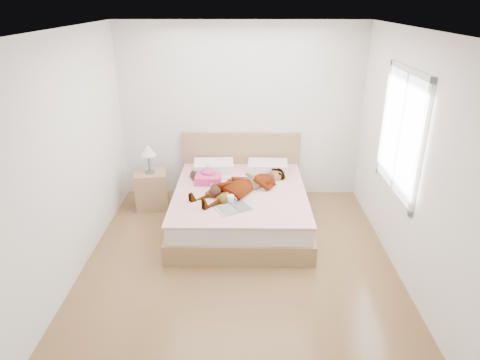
{
  "coord_description": "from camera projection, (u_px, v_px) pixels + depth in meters",
  "views": [
    {
      "loc": [
        0.06,
        -4.23,
        2.88
      ],
      "look_at": [
        0.0,
        0.85,
        0.7
      ],
      "focal_mm": 32.0,
      "sensor_mm": 36.0,
      "label": 1
    }
  ],
  "objects": [
    {
      "name": "woman",
      "position": [
        243.0,
        183.0,
        5.66
      ],
      "size": [
        1.53,
        1.43,
        0.21
      ],
      "primitive_type": "imported",
      "rotation": [
        0.0,
        0.0,
        -0.86
      ],
      "color": "white",
      "rests_on": "bed"
    },
    {
      "name": "ground",
      "position": [
        239.0,
        263.0,
        5.02
      ],
      "size": [
        4.0,
        4.0,
        0.0
      ],
      "primitive_type": "plane",
      "color": "#53361A",
      "rests_on": "ground"
    },
    {
      "name": "hair",
      "position": [
        204.0,
        174.0,
        6.11
      ],
      "size": [
        0.48,
        0.55,
        0.07
      ],
      "primitive_type": "ellipsoid",
      "rotation": [
        0.0,
        0.0,
        0.19
      ],
      "color": "black",
      "rests_on": "bed"
    },
    {
      "name": "phone",
      "position": [
        208.0,
        165.0,
        6.0
      ],
      "size": [
        0.1,
        0.11,
        0.05
      ],
      "primitive_type": "cube",
      "rotation": [
        0.44,
        0.0,
        0.71
      ],
      "color": "silver",
      "rests_on": "bed"
    },
    {
      "name": "towel",
      "position": [
        208.0,
        177.0,
        5.91
      ],
      "size": [
        0.35,
        0.31,
        0.18
      ],
      "color": "#DD3C71",
      "rests_on": "bed"
    },
    {
      "name": "magazine",
      "position": [
        234.0,
        208.0,
        5.19
      ],
      "size": [
        0.5,
        0.44,
        0.02
      ],
      "color": "silver",
      "rests_on": "bed"
    },
    {
      "name": "bed",
      "position": [
        240.0,
        203.0,
        5.87
      ],
      "size": [
        1.8,
        2.08,
        1.0
      ],
      "color": "brown",
      "rests_on": "ground"
    },
    {
      "name": "room_shell",
      "position": [
        401.0,
        134.0,
        4.69
      ],
      "size": [
        4.0,
        4.0,
        4.0
      ],
      "color": "white",
      "rests_on": "ground"
    },
    {
      "name": "nightstand",
      "position": [
        151.0,
        187.0,
        6.25
      ],
      "size": [
        0.51,
        0.47,
        0.97
      ],
      "color": "olive",
      "rests_on": "ground"
    },
    {
      "name": "plush_toy",
      "position": [
        215.0,
        191.0,
        5.51
      ],
      "size": [
        0.18,
        0.26,
        0.14
      ],
      "color": "black",
      "rests_on": "bed"
    },
    {
      "name": "coffee_mug",
      "position": [
        231.0,
        199.0,
        5.33
      ],
      "size": [
        0.14,
        0.11,
        0.1
      ],
      "color": "white",
      "rests_on": "bed"
    }
  ]
}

